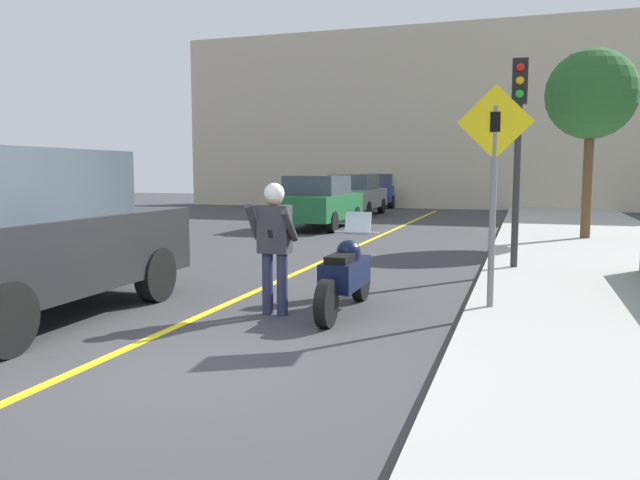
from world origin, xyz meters
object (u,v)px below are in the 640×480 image
(crossing_sign, at_px, (494,175))
(street_tree, at_px, (591,95))
(traffic_light, at_px, (519,123))
(suv_nearby, at_px, (27,236))
(parked_car_green, at_px, (319,202))
(parked_car_blue, at_px, (381,190))
(parked_car_grey, at_px, (355,194))
(person_biker, at_px, (274,235))
(motorcycle, at_px, (346,275))

(crossing_sign, bearing_deg, street_tree, 78.48)
(traffic_light, bearing_deg, suv_nearby, -135.94)
(traffic_light, height_order, parked_car_green, traffic_light)
(parked_car_blue, bearing_deg, parked_car_grey, -86.89)
(person_biker, distance_m, parked_car_green, 12.02)
(suv_nearby, distance_m, traffic_light, 7.92)
(crossing_sign, bearing_deg, motorcycle, -170.44)
(person_biker, height_order, parked_car_grey, same)
(traffic_light, distance_m, parked_car_green, 9.74)
(crossing_sign, distance_m, traffic_light, 3.58)
(motorcycle, xyz_separation_m, parked_car_blue, (-4.86, 23.66, 0.37))
(parked_car_green, distance_m, parked_car_blue, 12.53)
(suv_nearby, height_order, traffic_light, traffic_light)
(motorcycle, relative_size, street_tree, 0.47)
(crossing_sign, bearing_deg, traffic_light, 86.31)
(person_biker, bearing_deg, parked_car_blue, 99.54)
(traffic_light, bearing_deg, motorcycle, -118.16)
(crossing_sign, relative_size, traffic_light, 0.76)
(person_biker, height_order, street_tree, street_tree)
(traffic_light, relative_size, parked_car_grey, 0.86)
(parked_car_grey, bearing_deg, suv_nearby, -87.09)
(crossing_sign, height_order, parked_car_blue, crossing_sign)
(person_biker, height_order, suv_nearby, suv_nearby)
(suv_nearby, height_order, parked_car_grey, suv_nearby)
(person_biker, distance_m, crossing_sign, 2.81)
(parked_car_grey, bearing_deg, crossing_sign, -69.63)
(person_biker, xyz_separation_m, parked_car_grey, (-3.70, 17.72, -0.17))
(motorcycle, relative_size, parked_car_grey, 0.52)
(motorcycle, distance_m, parked_car_blue, 24.16)
(street_tree, distance_m, parked_car_green, 8.40)
(suv_nearby, relative_size, parked_car_grey, 1.08)
(motorcycle, xyz_separation_m, person_biker, (-0.82, -0.41, 0.54))
(person_biker, height_order, traffic_light, traffic_light)
(person_biker, distance_m, parked_car_blue, 24.41)
(suv_nearby, relative_size, parked_car_blue, 1.08)
(street_tree, bearing_deg, crossing_sign, -101.52)
(traffic_light, xyz_separation_m, street_tree, (1.62, 5.59, 1.04))
(parked_car_grey, relative_size, parked_car_blue, 1.00)
(motorcycle, bearing_deg, parked_car_grey, 104.63)
(suv_nearby, relative_size, street_tree, 0.97)
(street_tree, bearing_deg, person_biker, -114.54)
(traffic_light, bearing_deg, crossing_sign, -93.69)
(traffic_light, xyz_separation_m, parked_car_grey, (-6.54, 13.54, -1.79))
(person_biker, bearing_deg, motorcycle, 26.61)
(parked_car_green, distance_m, parked_car_grey, 6.16)
(street_tree, xyz_separation_m, parked_car_green, (-7.70, 1.80, -2.83))
(parked_car_green, relative_size, parked_car_blue, 1.00)
(motorcycle, relative_size, parked_car_blue, 0.52)
(traffic_light, relative_size, street_tree, 0.77)
(parked_car_green, bearing_deg, traffic_light, -50.58)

